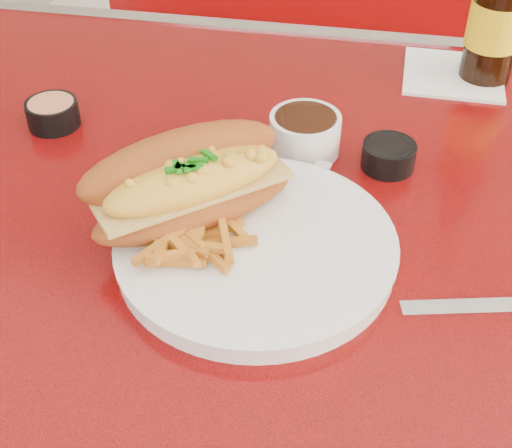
% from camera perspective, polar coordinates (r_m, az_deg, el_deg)
% --- Properties ---
extents(diner_table, '(1.23, 0.83, 0.77)m').
position_cam_1_polar(diner_table, '(0.87, 4.01, -6.46)').
color(diner_table, red).
rests_on(diner_table, ground).
extents(booth_bench_far, '(1.20, 0.51, 0.90)m').
position_cam_1_polar(booth_bench_far, '(1.70, 7.14, 5.95)').
color(booth_bench_far, maroon).
rests_on(booth_bench_far, ground).
extents(dinner_plate, '(0.34, 0.34, 0.02)m').
position_cam_1_polar(dinner_plate, '(0.68, -0.00, -1.86)').
color(dinner_plate, white).
rests_on(dinner_plate, diner_table).
extents(mac_hoagie, '(0.23, 0.21, 0.09)m').
position_cam_1_polar(mac_hoagie, '(0.69, -5.36, 3.38)').
color(mac_hoagie, '#9C4A19').
rests_on(mac_hoagie, dinner_plate).
extents(fries_pile, '(0.13, 0.12, 0.03)m').
position_cam_1_polar(fries_pile, '(0.67, -5.67, -0.33)').
color(fries_pile, orange).
rests_on(fries_pile, dinner_plate).
extents(fork, '(0.04, 0.14, 0.00)m').
position_cam_1_polar(fork, '(0.73, 3.97, 2.07)').
color(fork, silver).
rests_on(fork, dinner_plate).
extents(gravy_ramekin, '(0.09, 0.09, 0.05)m').
position_cam_1_polar(gravy_ramekin, '(0.82, 3.94, 7.31)').
color(gravy_ramekin, white).
rests_on(gravy_ramekin, diner_table).
extents(sauce_cup_left, '(0.08, 0.08, 0.03)m').
position_cam_1_polar(sauce_cup_left, '(0.90, -15.96, 8.57)').
color(sauce_cup_left, black).
rests_on(sauce_cup_left, diner_table).
extents(sauce_cup_right, '(0.08, 0.08, 0.03)m').
position_cam_1_polar(sauce_cup_right, '(0.81, 10.57, 5.49)').
color(sauce_cup_right, black).
rests_on(sauce_cup_right, diner_table).
extents(beer_bottle, '(0.07, 0.07, 0.27)m').
position_cam_1_polar(beer_bottle, '(0.98, 18.94, 16.29)').
color(beer_bottle, black).
rests_on(beer_bottle, diner_table).
extents(paper_napkin, '(0.13, 0.13, 0.00)m').
position_cam_1_polar(paper_napkin, '(1.01, 15.49, 11.46)').
color(paper_napkin, white).
rests_on(paper_napkin, diner_table).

